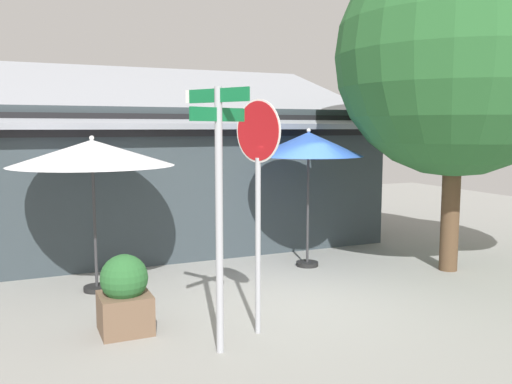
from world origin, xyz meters
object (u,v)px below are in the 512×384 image
at_px(stop_sign, 258,171).
at_px(sidewalk_planter, 125,295).
at_px(patio_umbrella_ivory_left, 92,154).
at_px(street_sign_post, 219,193).
at_px(patio_umbrella_royal_blue_center, 308,145).
at_px(shade_tree, 474,62).

relative_size(stop_sign, sidewalk_planter, 2.92).
distance_m(stop_sign, patio_umbrella_ivory_left, 3.31).
height_order(street_sign_post, patio_umbrella_royal_blue_center, street_sign_post).
xyz_separation_m(street_sign_post, shade_tree, (5.64, 1.71, 1.97)).
xyz_separation_m(patio_umbrella_ivory_left, shade_tree, (6.68, -1.49, 1.63)).
relative_size(stop_sign, patio_umbrella_ivory_left, 1.16).
relative_size(shade_tree, sidewalk_planter, 5.93).
xyz_separation_m(stop_sign, shade_tree, (4.96, 1.33, 1.76)).
xyz_separation_m(patio_umbrella_royal_blue_center, shade_tree, (2.62, -1.51, 1.54)).
relative_size(patio_umbrella_royal_blue_center, shade_tree, 0.43).
xyz_separation_m(street_sign_post, patio_umbrella_royal_blue_center, (3.02, 3.22, 0.43)).
height_order(stop_sign, patio_umbrella_ivory_left, stop_sign).
relative_size(street_sign_post, sidewalk_planter, 3.03).
xyz_separation_m(patio_umbrella_ivory_left, sidewalk_planter, (0.10, -2.07, -1.80)).
bearing_deg(stop_sign, patio_umbrella_royal_blue_center, 50.50).
distance_m(stop_sign, patio_umbrella_royal_blue_center, 3.69).
bearing_deg(patio_umbrella_royal_blue_center, stop_sign, -129.50).
relative_size(patio_umbrella_ivory_left, sidewalk_planter, 2.52).
bearing_deg(patio_umbrella_ivory_left, street_sign_post, -72.07).
height_order(patio_umbrella_royal_blue_center, sidewalk_planter, patio_umbrella_royal_blue_center).
height_order(street_sign_post, patio_umbrella_ivory_left, street_sign_post).
relative_size(street_sign_post, stop_sign, 1.03).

